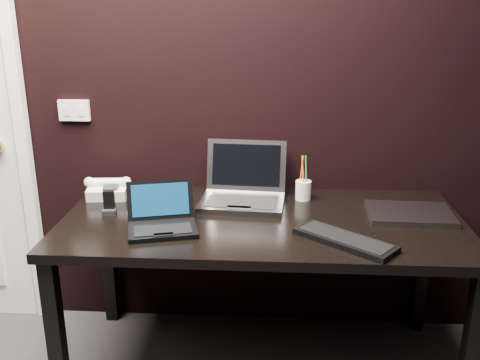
# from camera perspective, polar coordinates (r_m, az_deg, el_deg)

# --- Properties ---
(wall_back) EXTENTS (4.00, 0.00, 4.00)m
(wall_back) POSITION_cam_1_polar(r_m,az_deg,el_deg) (2.55, -4.14, 11.29)
(wall_back) COLOR black
(wall_back) RESTS_ON ground
(wall_switch) EXTENTS (0.15, 0.02, 0.10)m
(wall_switch) POSITION_cam_1_polar(r_m,az_deg,el_deg) (2.72, -17.27, 7.10)
(wall_switch) COLOR silver
(wall_switch) RESTS_ON wall_back
(desk) EXTENTS (1.70, 0.80, 0.74)m
(desk) POSITION_cam_1_polar(r_m,az_deg,el_deg) (2.31, 2.35, -5.91)
(desk) COLOR black
(desk) RESTS_ON ground
(netbook) EXTENTS (0.32, 0.30, 0.17)m
(netbook) POSITION_cam_1_polar(r_m,az_deg,el_deg) (2.18, -8.32, -4.33)
(netbook) COLOR black
(netbook) RESTS_ON desk
(silver_laptop) EXTENTS (0.40, 0.36, 0.26)m
(silver_laptop) POSITION_cam_1_polar(r_m,az_deg,el_deg) (2.45, 0.33, -1.28)
(silver_laptop) COLOR gray
(silver_laptop) RESTS_ON desk
(ext_keyboard) EXTENTS (0.39, 0.35, 0.03)m
(ext_keyboard) POSITION_cam_1_polar(r_m,az_deg,el_deg) (2.09, 11.11, -6.27)
(ext_keyboard) COLOR black
(ext_keyboard) RESTS_ON desk
(closed_laptop) EXTENTS (0.36, 0.26, 0.02)m
(closed_laptop) POSITION_cam_1_polar(r_m,az_deg,el_deg) (2.41, 17.64, -3.44)
(closed_laptop) COLOR #9B9AA0
(closed_laptop) RESTS_ON desk
(desk_phone) EXTENTS (0.22, 0.18, 0.11)m
(desk_phone) POSITION_cam_1_polar(r_m,az_deg,el_deg) (2.59, -13.85, -0.92)
(desk_phone) COLOR white
(desk_phone) RESTS_ON desk
(mobile_phone) EXTENTS (0.06, 0.06, 0.10)m
(mobile_phone) POSITION_cam_1_polar(r_m,az_deg,el_deg) (2.39, -13.78, -2.61)
(mobile_phone) COLOR black
(mobile_phone) RESTS_ON desk
(pen_cup) EXTENTS (0.08, 0.08, 0.21)m
(pen_cup) POSITION_cam_1_polar(r_m,az_deg,el_deg) (2.50, 6.76, -1.00)
(pen_cup) COLOR silver
(pen_cup) RESTS_ON desk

